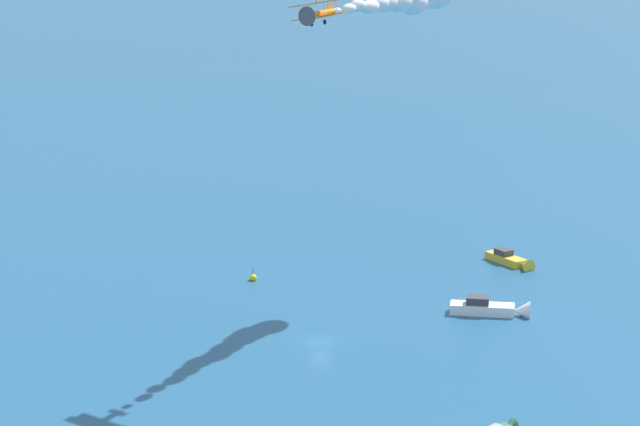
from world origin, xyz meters
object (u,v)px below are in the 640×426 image
object	(u,v)px
motorboat_near_centre	(511,260)
biplane_lead	(319,13)
marker_buoy	(253,278)
motorboat_offshore	(493,308)

from	to	relation	value
motorboat_near_centre	biplane_lead	size ratio (longest dim) A/B	1.24
marker_buoy	biplane_lead	xyz separation A→B (m)	(-21.62, 19.10, 41.30)
motorboat_offshore	biplane_lead	world-z (taller)	biplane_lead
motorboat_near_centre	motorboat_offshore	size ratio (longest dim) A/B	0.83
motorboat_near_centre	motorboat_offshore	xyz separation A→B (m)	(-6.23, 24.14, 0.13)
motorboat_near_centre	marker_buoy	xyz separation A→B (m)	(30.92, 26.30, -0.33)
motorboat_near_centre	marker_buoy	world-z (taller)	motorboat_near_centre
marker_buoy	biplane_lead	distance (m)	50.38
motorboat_offshore	biplane_lead	xyz separation A→B (m)	(15.53, 21.26, 40.85)
motorboat_near_centre	motorboat_offshore	world-z (taller)	motorboat_offshore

